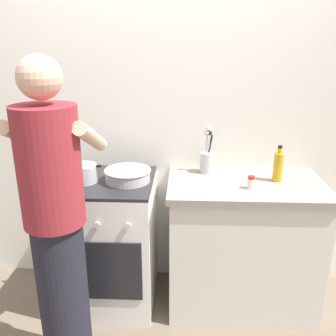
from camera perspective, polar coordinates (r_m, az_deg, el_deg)
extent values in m
plane|color=#6B5B4C|center=(2.68, -1.28, -21.57)|extent=(6.00, 6.00, 0.00)
cube|color=silver|center=(2.58, 3.77, 7.96)|extent=(3.20, 0.10, 2.50)
cube|color=silver|center=(2.57, 11.48, -12.05)|extent=(0.96, 0.56, 0.86)
cube|color=gray|center=(2.38, 12.18, -2.69)|extent=(1.00, 0.60, 0.04)
cube|color=white|center=(2.59, -9.04, -11.46)|extent=(0.60, 0.60, 0.88)
cube|color=#232326|center=(2.39, -9.58, -2.11)|extent=(0.60, 0.60, 0.02)
cube|color=black|center=(2.35, -10.53, -15.63)|extent=(0.51, 0.01, 0.40)
cylinder|color=silver|center=(2.23, -15.62, -8.48)|extent=(0.04, 0.01, 0.04)
cylinder|color=silver|center=(2.18, -11.07, -8.75)|extent=(0.04, 0.01, 0.04)
cylinder|color=silver|center=(2.14, -6.33, -8.96)|extent=(0.04, 0.01, 0.04)
cylinder|color=#B2B2B7|center=(2.37, -13.17, -0.83)|extent=(0.18, 0.18, 0.11)
cube|color=black|center=(2.38, -15.64, 0.38)|extent=(0.04, 0.02, 0.01)
cube|color=black|center=(2.33, -10.82, 0.32)|extent=(0.04, 0.02, 0.01)
cylinder|color=#B7B7BC|center=(2.34, -6.34, -1.17)|extent=(0.29, 0.29, 0.08)
torus|color=#B7B7BC|center=(2.33, -6.37, -0.37)|extent=(0.30, 0.30, 0.01)
cylinder|color=silver|center=(2.49, 6.15, 0.85)|extent=(0.10, 0.10, 0.14)
cylinder|color=black|center=(2.48, 6.43, 2.53)|extent=(0.05, 0.04, 0.24)
sphere|color=black|center=(2.45, 6.54, 5.49)|extent=(0.03, 0.03, 0.03)
cylinder|color=silver|center=(2.47, 6.21, 2.75)|extent=(0.08, 0.01, 0.28)
sphere|color=silver|center=(2.43, 6.33, 6.13)|extent=(0.03, 0.03, 0.03)
cylinder|color=#B7BABF|center=(2.47, 5.98, 2.50)|extent=(0.02, 0.03, 0.24)
sphere|color=#B7BABF|center=(2.44, 6.08, 5.50)|extent=(0.03, 0.03, 0.03)
cylinder|color=silver|center=(2.27, 12.88, -2.41)|extent=(0.04, 0.04, 0.06)
cylinder|color=red|center=(2.25, 12.95, -1.46)|extent=(0.04, 0.04, 0.02)
cylinder|color=gold|center=(2.42, 16.87, 0.10)|extent=(0.06, 0.06, 0.18)
cylinder|color=gold|center=(2.39, 17.12, 2.59)|extent=(0.03, 0.03, 0.04)
cylinder|color=black|center=(2.38, 17.18, 3.19)|extent=(0.03, 0.03, 0.02)
cylinder|color=black|center=(2.14, -15.98, -18.98)|extent=(0.26, 0.26, 0.90)
cylinder|color=maroon|center=(1.79, -18.09, 0.16)|extent=(0.30, 0.30, 0.58)
sphere|color=#D3AA8C|center=(1.71, -19.50, 13.26)|extent=(0.20, 0.20, 0.20)
cylinder|color=#D3AA8C|center=(1.95, -21.70, 4.61)|extent=(0.07, 0.41, 0.24)
cylinder|color=#D3AA8C|center=(1.84, -11.96, 4.73)|extent=(0.07, 0.41, 0.24)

